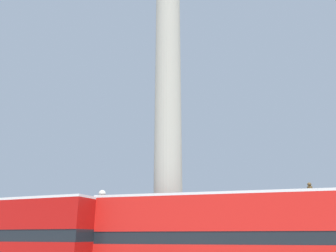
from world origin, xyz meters
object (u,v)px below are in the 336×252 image
(equestrian_statue, at_px, (318,248))
(bus_a, at_px, (2,238))
(bus_b, at_px, (214,237))
(street_lamp, at_px, (100,229))
(monument_column, at_px, (168,120))

(equestrian_statue, bearing_deg, bus_a, -179.27)
(bus_a, distance_m, bus_b, 11.10)
(street_lamp, bearing_deg, monument_column, 27.17)
(bus_a, height_order, bus_b, bus_b)
(bus_b, distance_m, street_lamp, 6.91)
(monument_column, height_order, bus_a, monument_column)
(monument_column, height_order, equestrian_statue, monument_column)
(monument_column, bearing_deg, bus_a, -150.84)
(bus_b, xyz_separation_m, street_lamp, (-6.70, 1.63, 0.42))
(monument_column, relative_size, equestrian_statue, 4.26)
(equestrian_statue, relative_size, street_lamp, 1.21)
(bus_a, relative_size, street_lamp, 2.24)
(street_lamp, bearing_deg, bus_a, -149.28)
(bus_a, height_order, equestrian_statue, equestrian_statue)
(monument_column, bearing_deg, street_lamp, -152.83)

